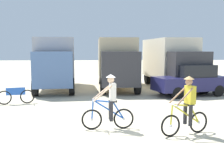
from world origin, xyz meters
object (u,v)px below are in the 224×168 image
cyclist_cowboy_hat (187,108)px  bicycle_spare (16,96)px  box_truck_tan_camper (117,61)px  box_truck_grey_hauler (55,61)px  sedan_parked (191,80)px  cyclist_orange_shirt (110,104)px  box_truck_cream_rv (172,60)px

cyclist_cowboy_hat → bicycle_spare: 8.46m
box_truck_tan_camper → box_truck_grey_hauler: bearing=-176.5°
box_truck_tan_camper → sedan_parked: bearing=-40.1°
cyclist_orange_shirt → bicycle_spare: cyclist_orange_shirt is taller
box_truck_cream_rv → bicycle_spare: 10.55m
sedan_parked → cyclist_cowboy_hat: (-2.69, -7.24, -0.04)m
cyclist_orange_shirt → cyclist_cowboy_hat: 2.45m
cyclist_cowboy_hat → box_truck_tan_camper: bearing=97.0°
cyclist_orange_shirt → cyclist_cowboy_hat: bearing=-17.5°
box_truck_cream_rv → cyclist_orange_shirt: 10.92m
box_truck_grey_hauler → cyclist_orange_shirt: box_truck_grey_hauler is taller
box_truck_cream_rv → cyclist_cowboy_hat: bearing=-103.1°
box_truck_tan_camper → sedan_parked: 5.32m
sedan_parked → cyclist_orange_shirt: 8.22m
box_truck_grey_hauler → sedan_parked: box_truck_grey_hauler is taller
bicycle_spare → box_truck_cream_rv: bearing=30.0°
sedan_parked → cyclist_cowboy_hat: cyclist_cowboy_hat is taller
box_truck_grey_hauler → box_truck_cream_rv: 7.83m
cyclist_orange_shirt → cyclist_cowboy_hat: (2.33, -0.74, 0.00)m
sedan_parked → cyclist_orange_shirt: bearing=-127.7°
box_truck_grey_hauler → box_truck_tan_camper: 4.08m
box_truck_grey_hauler → cyclist_cowboy_hat: bearing=-62.5°
sedan_parked → box_truck_cream_rv: bearing=94.4°
box_truck_tan_camper → box_truck_cream_rv: 3.75m
box_truck_tan_camper → cyclist_cowboy_hat: 10.74m
box_truck_cream_rv → cyclist_orange_shirt: (-4.77, -9.76, -1.03)m
box_truck_tan_camper → cyclist_orange_shirt: bearing=-95.9°
sedan_parked → cyclist_orange_shirt: cyclist_orange_shirt is taller
box_truck_cream_rv → bicycle_spare: (-9.04, -5.23, -1.48)m
box_truck_grey_hauler → cyclist_cowboy_hat: box_truck_grey_hauler is taller
box_truck_cream_rv → cyclist_cowboy_hat: size_ratio=3.80×
cyclist_orange_shirt → bicycle_spare: size_ratio=1.08×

